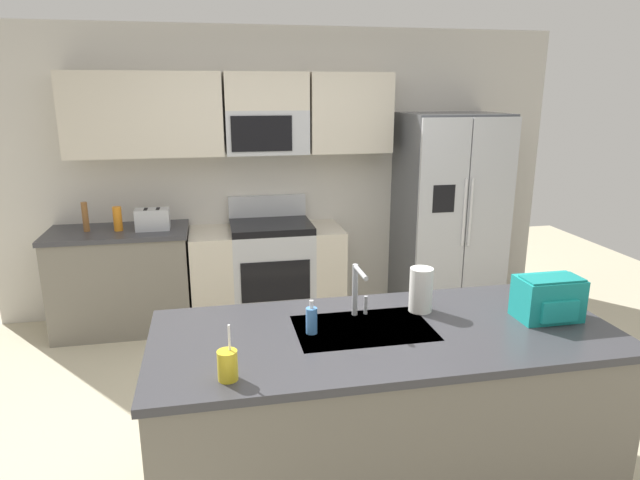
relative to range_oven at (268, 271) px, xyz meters
The scene contains 14 objects.
ground_plane 1.87m from the range_oven, 83.41° to the right, with size 9.00×9.00×0.00m, color beige.
kitchen_wall_unit 1.07m from the range_oven, 76.87° to the left, with size 5.20×0.43×2.60m.
back_counter 1.27m from the range_oven, behind, with size 1.17×0.63×0.90m.
range_oven is the anchor object (origin of this frame).
refrigerator 1.78m from the range_oven, ahead, with size 0.90×0.76×1.85m.
island_counter 2.42m from the range_oven, 81.98° to the right, with size 2.30×0.98×0.90m.
toaster 1.12m from the range_oven, behind, with size 0.28×0.16×0.18m.
pepper_mill 1.62m from the range_oven, behind, with size 0.05×0.05×0.25m, color brown.
bottle_orange 1.38m from the range_oven, behind, with size 0.07×0.07×0.21m, color orange.
sink_faucet 2.30m from the range_oven, 83.69° to the right, with size 0.08×0.21×0.28m.
drink_cup_yellow 2.81m from the range_oven, 99.30° to the right, with size 0.08×0.08×0.25m.
soap_dispenser 2.41m from the range_oven, 90.67° to the right, with size 0.06×0.06×0.17m.
paper_towel_roll 2.34m from the range_oven, 74.74° to the right, with size 0.12×0.12×0.24m, color white.
backpack 2.76m from the range_oven, 63.55° to the right, with size 0.32×0.22×0.23m.
Camera 1 is at (-0.69, -2.99, 2.05)m, focal length 30.92 mm.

